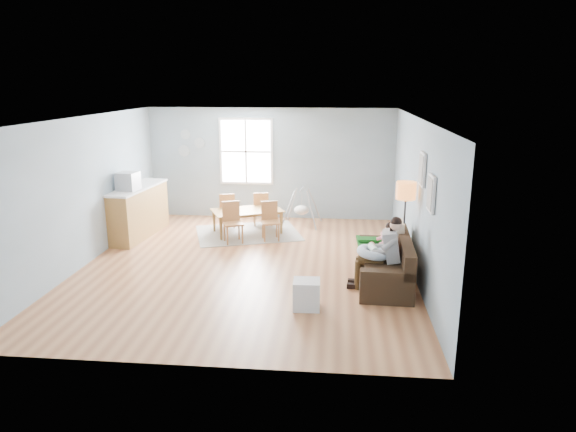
# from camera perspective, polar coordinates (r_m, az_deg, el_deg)

# --- Properties ---
(room) EXTENTS (8.40, 9.40, 3.90)m
(room) POSITION_cam_1_polar(r_m,az_deg,el_deg) (9.05, -4.84, 9.07)
(room) COLOR #9E5C38
(window) EXTENTS (1.32, 0.08, 1.62)m
(window) POSITION_cam_1_polar(r_m,az_deg,el_deg) (12.63, -4.68, 7.16)
(window) COLOR silver
(window) RESTS_ON room
(pictures) EXTENTS (0.05, 1.34, 0.74)m
(pictures) POSITION_cam_1_polar(r_m,az_deg,el_deg) (8.06, 15.12, 3.81)
(pictures) COLOR silver
(pictures) RESTS_ON room
(wall_plates) EXTENTS (0.67, 0.02, 0.66)m
(wall_plates) POSITION_cam_1_polar(r_m,az_deg,el_deg) (12.93, -10.88, 7.92)
(wall_plates) COLOR #8FA5AB
(wall_plates) RESTS_ON room
(sofa) EXTENTS (0.90, 1.97, 0.78)m
(sofa) POSITION_cam_1_polar(r_m,az_deg,el_deg) (8.85, 11.02, -5.57)
(sofa) COLOR black
(sofa) RESTS_ON room
(green_throw) EXTENTS (0.91, 0.76, 0.04)m
(green_throw) POSITION_cam_1_polar(r_m,az_deg,el_deg) (9.38, 10.41, -2.92)
(green_throw) COLOR #145B1C
(green_throw) RESTS_ON sofa
(beige_pillow) EXTENTS (0.14, 0.47, 0.46)m
(beige_pillow) POSITION_cam_1_polar(r_m,az_deg,el_deg) (9.21, 12.23, -1.97)
(beige_pillow) COLOR #C4B196
(beige_pillow) RESTS_ON sofa
(father) EXTENTS (0.87, 0.43, 1.23)m
(father) POSITION_cam_1_polar(r_m,az_deg,el_deg) (8.46, 10.40, -3.76)
(father) COLOR gray
(father) RESTS_ON sofa
(nursing_pillow) EXTENTS (0.58, 0.57, 0.22)m
(nursing_pillow) POSITION_cam_1_polar(r_m,az_deg,el_deg) (8.46, 9.42, -4.02)
(nursing_pillow) COLOR silver
(nursing_pillow) RESTS_ON father
(infant) EXTENTS (0.17, 0.35, 0.13)m
(infant) POSITION_cam_1_polar(r_m,az_deg,el_deg) (8.47, 9.41, -3.51)
(infant) COLOR silver
(infant) RESTS_ON nursing_pillow
(toddler) EXTENTS (0.53, 0.27, 0.81)m
(toddler) POSITION_cam_1_polar(r_m,az_deg,el_deg) (8.90, 10.62, -2.76)
(toddler) COLOR white
(toddler) RESTS_ON sofa
(floor_lamp) EXTENTS (0.33, 0.33, 1.66)m
(floor_lamp) POSITION_cam_1_polar(r_m,az_deg,el_deg) (8.94, 12.94, 1.89)
(floor_lamp) COLOR black
(floor_lamp) RESTS_ON room
(storage_cube) EXTENTS (0.41, 0.37, 0.44)m
(storage_cube) POSITION_cam_1_polar(r_m,az_deg,el_deg) (7.76, 2.01, -8.70)
(storage_cube) COLOR silver
(storage_cube) RESTS_ON room
(rug) EXTENTS (2.64, 2.30, 0.01)m
(rug) POSITION_cam_1_polar(r_m,az_deg,el_deg) (11.56, -4.47, -1.89)
(rug) COLOR gray
(rug) RESTS_ON room
(dining_table) EXTENTS (1.73, 1.42, 0.53)m
(dining_table) POSITION_cam_1_polar(r_m,az_deg,el_deg) (11.49, -4.50, -0.65)
(dining_table) COLOR brown
(dining_table) RESTS_ON rug
(chair_sw) EXTENTS (0.52, 0.52, 0.87)m
(chair_sw) POSITION_cam_1_polar(r_m,az_deg,el_deg) (10.86, -6.22, -0.40)
(chair_sw) COLOR #A16D37
(chair_sw) RESTS_ON rug
(chair_se) EXTENTS (0.46, 0.46, 0.83)m
(chair_se) POSITION_cam_1_polar(r_m,az_deg,el_deg) (10.98, -2.00, -0.30)
(chair_se) COLOR #A16D37
(chair_se) RESTS_ON rug
(chair_nw) EXTENTS (0.47, 0.47, 0.82)m
(chair_nw) POSITION_cam_1_polar(r_m,az_deg,el_deg) (11.92, -6.80, 0.82)
(chair_nw) COLOR #A16D37
(chair_nw) RESTS_ON rug
(chair_ne) EXTENTS (0.44, 0.44, 0.81)m
(chair_ne) POSITION_cam_1_polar(r_m,az_deg,el_deg) (12.03, -3.04, 1.00)
(chair_ne) COLOR #A16D37
(chair_ne) RESTS_ON rug
(counter) EXTENTS (0.77, 2.02, 1.11)m
(counter) POSITION_cam_1_polar(r_m,az_deg,el_deg) (11.69, -16.33, 0.54)
(counter) COLOR brown
(counter) RESTS_ON room
(monitor) EXTENTS (0.45, 0.43, 0.38)m
(monitor) POSITION_cam_1_polar(r_m,az_deg,el_deg) (11.20, -17.39, 3.71)
(monitor) COLOR #A7A7AC
(monitor) RESTS_ON counter
(baby_swing) EXTENTS (0.93, 0.95, 0.87)m
(baby_swing) POSITION_cam_1_polar(r_m,az_deg,el_deg) (12.06, 1.52, 0.75)
(baby_swing) COLOR #A7A7AC
(baby_swing) RESTS_ON room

